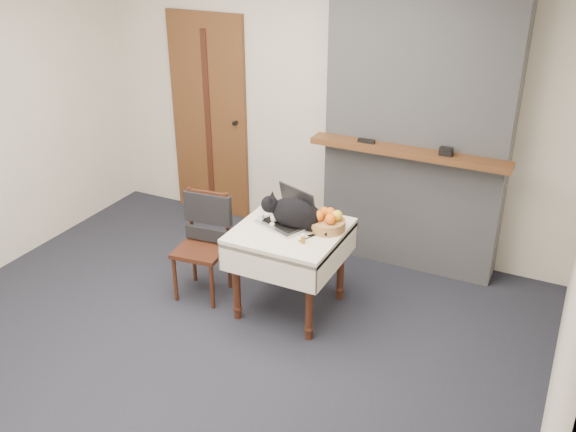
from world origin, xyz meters
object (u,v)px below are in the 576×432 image
object	(u,v)px
cream_jar	(261,218)
fruit_basket	(327,222)
chair	(205,230)
pill_bottle	(303,238)
side_table	(290,242)
door	(209,117)
laptop	(289,215)
cat	(295,214)

from	to	relation	value
cream_jar	fruit_basket	world-z (taller)	fruit_basket
fruit_basket	chair	bearing A→B (deg)	-170.91
pill_bottle	side_table	bearing A→B (deg)	138.12
chair	cream_jar	bearing A→B (deg)	-0.78
door	laptop	size ratio (longest dim) A/B	4.41
cat	fruit_basket	xyz separation A→B (m)	(0.23, 0.08, -0.05)
cream_jar	fruit_basket	xyz separation A→B (m)	(0.50, 0.11, 0.03)
door	side_table	xyz separation A→B (m)	(1.50, -1.28, -0.41)
door	fruit_basket	size ratio (longest dim) A/B	7.36
side_table	cream_jar	world-z (taller)	cream_jar
cream_jar	fruit_basket	size ratio (longest dim) A/B	0.25
side_table	chair	distance (m)	0.73
side_table	laptop	bearing A→B (deg)	119.76
pill_bottle	cream_jar	bearing A→B (deg)	158.96
side_table	laptop	world-z (taller)	laptop
cream_jar	pill_bottle	xyz separation A→B (m)	(0.43, -0.17, 0.00)
fruit_basket	pill_bottle	bearing A→B (deg)	-104.12
cat	fruit_basket	world-z (taller)	cat
door	chair	world-z (taller)	door
door	cream_jar	world-z (taller)	door
cat	pill_bottle	distance (m)	0.27
side_table	cat	distance (m)	0.23
fruit_basket	chair	distance (m)	1.02
side_table	fruit_basket	size ratio (longest dim) A/B	2.87
laptop	cat	distance (m)	0.09
pill_bottle	cat	bearing A→B (deg)	128.88
door	pill_bottle	world-z (taller)	door
laptop	door	bearing A→B (deg)	161.98
pill_bottle	fruit_basket	size ratio (longest dim) A/B	0.27
cream_jar	pill_bottle	distance (m)	0.46
laptop	pill_bottle	bearing A→B (deg)	-25.39
side_table	chair	bearing A→B (deg)	-176.70
pill_bottle	fruit_basket	xyz separation A→B (m)	(0.07, 0.28, 0.02)
side_table	laptop	xyz separation A→B (m)	(-0.04, 0.08, 0.18)
door	laptop	distance (m)	1.90
laptop	cream_jar	world-z (taller)	laptop
pill_bottle	fruit_basket	distance (m)	0.29
fruit_basket	chair	xyz separation A→B (m)	(-0.98, -0.16, -0.22)
cat	fruit_basket	size ratio (longest dim) A/B	2.03
fruit_basket	laptop	bearing A→B (deg)	-172.71
side_table	laptop	distance (m)	0.20
side_table	cream_jar	bearing A→B (deg)	179.10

